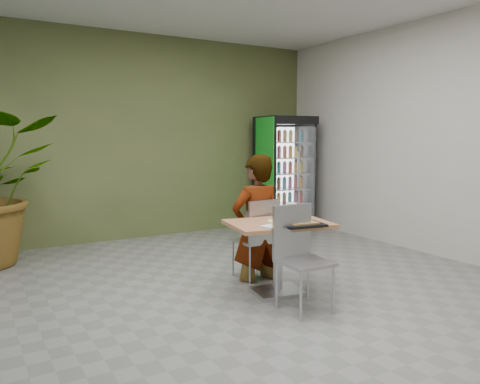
# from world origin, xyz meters

# --- Properties ---
(ground) EXTENTS (7.00, 7.00, 0.00)m
(ground) POSITION_xyz_m (0.00, 0.00, 0.00)
(ground) COLOR gray
(ground) RESTS_ON ground
(room_envelope) EXTENTS (6.00, 7.00, 3.20)m
(room_envelope) POSITION_xyz_m (0.00, 0.00, 1.60)
(room_envelope) COLOR beige
(room_envelope) RESTS_ON ground
(dining_table) EXTENTS (1.10, 0.85, 0.75)m
(dining_table) POSITION_xyz_m (0.25, 0.16, 0.54)
(dining_table) COLOR #A96A48
(dining_table) RESTS_ON ground
(chair_far) EXTENTS (0.43, 0.43, 0.92)m
(chair_far) POSITION_xyz_m (0.34, 0.66, 0.54)
(chair_far) COLOR #A6A8AB
(chair_far) RESTS_ON ground
(chair_near) EXTENTS (0.43, 0.44, 0.97)m
(chair_near) POSITION_xyz_m (0.18, -0.26, 0.57)
(chair_near) COLOR #A6A8AB
(chair_near) RESTS_ON ground
(seated_woman) EXTENTS (0.65, 0.44, 1.72)m
(seated_woman) POSITION_xyz_m (0.33, 0.71, 0.56)
(seated_woman) COLOR black
(seated_woman) RESTS_ON ground
(pizza_plate) EXTENTS (0.34, 0.29, 0.03)m
(pizza_plate) POSITION_xyz_m (0.26, 0.16, 0.77)
(pizza_plate) COLOR silver
(pizza_plate) RESTS_ON dining_table
(soda_cup) EXTENTS (0.10, 0.10, 0.18)m
(soda_cup) POSITION_xyz_m (0.43, 0.18, 0.84)
(soda_cup) COLOR silver
(soda_cup) RESTS_ON dining_table
(napkin_stack) EXTENTS (0.18, 0.18, 0.02)m
(napkin_stack) POSITION_xyz_m (0.01, -0.05, 0.76)
(napkin_stack) COLOR silver
(napkin_stack) RESTS_ON dining_table
(cafeteria_tray) EXTENTS (0.45, 0.36, 0.02)m
(cafeteria_tray) POSITION_xyz_m (0.33, -0.12, 0.76)
(cafeteria_tray) COLOR black
(cafeteria_tray) RESTS_ON dining_table
(beverage_fridge) EXTENTS (0.97, 0.78, 1.95)m
(beverage_fridge) POSITION_xyz_m (2.32, 2.89, 0.97)
(beverage_fridge) COLOR black
(beverage_fridge) RESTS_ON ground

